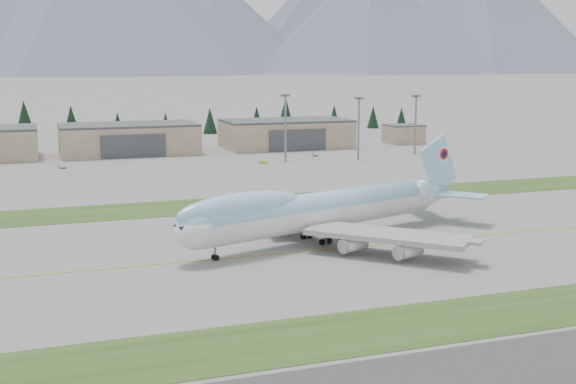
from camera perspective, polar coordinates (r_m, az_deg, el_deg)
name	(u,v)px	position (r m, az deg, el deg)	size (l,w,h in m)	color
ground	(321,250)	(126.56, 2.66, -4.56)	(7000.00, 7000.00, 0.00)	slate
grass_strip_near	(433,322)	(93.95, 11.41, -10.04)	(400.00, 14.00, 0.08)	#264619
grass_strip_far	(250,203)	(168.14, -3.03, -0.89)	(400.00, 18.00, 0.08)	#264619
taxiway_line_main	(321,250)	(126.56, 2.66, -4.56)	(400.00, 0.40, 0.02)	gold
boeing_747_freighter	(319,210)	(131.29, 2.49, -1.40)	(67.14, 55.53, 17.75)	white
hangar_center	(129,139)	(266.64, -12.47, 4.14)	(48.00, 26.60, 10.80)	gray
hangar_right	(286,133)	(279.94, -0.15, 4.65)	(48.00, 26.60, 10.80)	gray
control_shed	(404,134)	(298.35, 9.12, 4.55)	(14.00, 12.00, 7.60)	gray
floodlight_masts	(268,115)	(235.51, -1.62, 6.10)	(145.17, 10.38, 24.10)	slate
service_vehicle_a	(62,168)	(234.49, -17.44, 1.79)	(1.46, 3.62, 1.23)	silver
service_vehicle_b	(263,163)	(235.06, -1.95, 2.27)	(1.09, 3.10, 1.02)	gold
service_vehicle_c	(315,156)	(254.37, 2.14, 2.87)	(1.84, 4.54, 1.32)	silver
conifer_belt	(105,121)	(328.05, -14.27, 5.45)	(266.81, 14.06, 16.88)	black
mountain_ridge_rear	(82,8)	(3027.12, -15.98, 13.80)	(4427.18, 1005.82, 502.91)	#484E60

